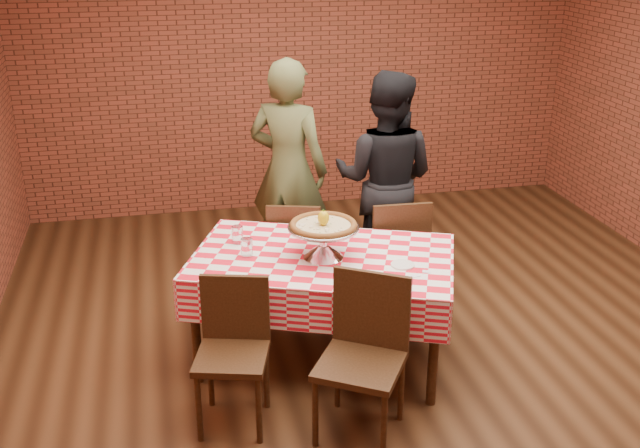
{
  "coord_description": "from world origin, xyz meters",
  "views": [
    {
      "loc": [
        -1.44,
        -4.3,
        2.75
      ],
      "look_at": [
        -0.48,
        0.09,
        0.94
      ],
      "focal_mm": 42.23,
      "sensor_mm": 36.0,
      "label": 1
    }
  ],
  "objects_px": {
    "pizza_stand": "(323,242)",
    "pizza": "(323,226)",
    "table": "(323,308)",
    "condiment_caddy": "(337,229)",
    "water_glass_left": "(247,247)",
    "chair_near_right": "(360,363)",
    "water_glass_right": "(237,235)",
    "diner_black": "(385,180)",
    "chair_far_left": "(296,252)",
    "chair_far_right": "(394,252)",
    "chair_near_left": "(232,359)",
    "diner_olive": "(288,170)"
  },
  "relations": [
    {
      "from": "chair_near_right",
      "to": "pizza",
      "type": "bearing_deg",
      "value": 123.97
    },
    {
      "from": "pizza",
      "to": "diner_black",
      "type": "bearing_deg",
      "value": 56.04
    },
    {
      "from": "water_glass_right",
      "to": "diner_black",
      "type": "relative_size",
      "value": 0.07
    },
    {
      "from": "pizza",
      "to": "pizza_stand",
      "type": "bearing_deg",
      "value": 0.0
    },
    {
      "from": "table",
      "to": "chair_near_left",
      "type": "xyz_separation_m",
      "value": [
        -0.66,
        -0.59,
        0.06
      ]
    },
    {
      "from": "water_glass_left",
      "to": "diner_olive",
      "type": "xyz_separation_m",
      "value": [
        0.5,
        1.29,
        0.08
      ]
    },
    {
      "from": "chair_near_left",
      "to": "chair_near_right",
      "type": "xyz_separation_m",
      "value": [
        0.69,
        -0.24,
        0.03
      ]
    },
    {
      "from": "table",
      "to": "condiment_caddy",
      "type": "relative_size",
      "value": 12.64
    },
    {
      "from": "water_glass_left",
      "to": "chair_far_left",
      "type": "relative_size",
      "value": 0.14
    },
    {
      "from": "chair_near_left",
      "to": "chair_near_right",
      "type": "distance_m",
      "value": 0.73
    },
    {
      "from": "pizza",
      "to": "chair_near_left",
      "type": "distance_m",
      "value": 1.03
    },
    {
      "from": "water_glass_right",
      "to": "diner_olive",
      "type": "height_order",
      "value": "diner_olive"
    },
    {
      "from": "water_glass_right",
      "to": "chair_far_left",
      "type": "height_order",
      "value": "water_glass_right"
    },
    {
      "from": "pizza_stand",
      "to": "condiment_caddy",
      "type": "relative_size",
      "value": 3.58
    },
    {
      "from": "table",
      "to": "pizza",
      "type": "distance_m",
      "value": 0.6
    },
    {
      "from": "chair_far_left",
      "to": "pizza",
      "type": "bearing_deg",
      "value": 107.77
    },
    {
      "from": "pizza_stand",
      "to": "chair_near_left",
      "type": "relative_size",
      "value": 0.53
    },
    {
      "from": "water_glass_right",
      "to": "diner_olive",
      "type": "relative_size",
      "value": 0.07
    },
    {
      "from": "chair_near_left",
      "to": "diner_olive",
      "type": "height_order",
      "value": "diner_olive"
    },
    {
      "from": "pizza_stand",
      "to": "water_glass_left",
      "type": "height_order",
      "value": "pizza_stand"
    },
    {
      "from": "pizza_stand",
      "to": "pizza",
      "type": "distance_m",
      "value": 0.11
    },
    {
      "from": "pizza",
      "to": "diner_olive",
      "type": "distance_m",
      "value": 1.41
    },
    {
      "from": "pizza",
      "to": "water_glass_right",
      "type": "distance_m",
      "value": 0.63
    },
    {
      "from": "water_glass_left",
      "to": "chair_near_right",
      "type": "distance_m",
      "value": 1.12
    },
    {
      "from": "water_glass_right",
      "to": "chair_far_right",
      "type": "xyz_separation_m",
      "value": [
        1.19,
        0.27,
        -0.36
      ]
    },
    {
      "from": "chair_far_right",
      "to": "pizza_stand",
      "type": "bearing_deg",
      "value": 44.64
    },
    {
      "from": "chair_near_right",
      "to": "chair_far_left",
      "type": "xyz_separation_m",
      "value": [
        -0.05,
        1.64,
        -0.03
      ]
    },
    {
      "from": "water_glass_left",
      "to": "diner_olive",
      "type": "relative_size",
      "value": 0.07
    },
    {
      "from": "chair_far_left",
      "to": "chair_far_right",
      "type": "distance_m",
      "value": 0.73
    },
    {
      "from": "chair_far_left",
      "to": "water_glass_left",
      "type": "bearing_deg",
      "value": 73.45
    },
    {
      "from": "diner_black",
      "to": "chair_near_left",
      "type": "bearing_deg",
      "value": 79.22
    },
    {
      "from": "pizza_stand",
      "to": "water_glass_right",
      "type": "height_order",
      "value": "pizza_stand"
    },
    {
      "from": "pizza",
      "to": "condiment_caddy",
      "type": "xyz_separation_m",
      "value": [
        0.16,
        0.28,
        -0.15
      ]
    },
    {
      "from": "table",
      "to": "water_glass_right",
      "type": "distance_m",
      "value": 0.75
    },
    {
      "from": "chair_near_right",
      "to": "water_glass_right",
      "type": "bearing_deg",
      "value": 147.01
    },
    {
      "from": "water_glass_right",
      "to": "chair_near_left",
      "type": "relative_size",
      "value": 0.14
    },
    {
      "from": "pizza_stand",
      "to": "diner_black",
      "type": "bearing_deg",
      "value": 56.04
    },
    {
      "from": "pizza_stand",
      "to": "table",
      "type": "bearing_deg",
      "value": 89.71
    },
    {
      "from": "condiment_caddy",
      "to": "diner_black",
      "type": "relative_size",
      "value": 0.08
    },
    {
      "from": "table",
      "to": "water_glass_left",
      "type": "xyz_separation_m",
      "value": [
        -0.48,
        0.1,
        0.44
      ]
    },
    {
      "from": "table",
      "to": "condiment_caddy",
      "type": "height_order",
      "value": "condiment_caddy"
    },
    {
      "from": "chair_far_right",
      "to": "chair_near_left",
      "type": "bearing_deg",
      "value": 44.01
    },
    {
      "from": "chair_near_right",
      "to": "diner_olive",
      "type": "distance_m",
      "value": 2.26
    },
    {
      "from": "chair_near_left",
      "to": "diner_black",
      "type": "height_order",
      "value": "diner_black"
    },
    {
      "from": "chair_near_left",
      "to": "chair_far_right",
      "type": "bearing_deg",
      "value": 57.22
    },
    {
      "from": "chair_near_left",
      "to": "pizza_stand",
      "type": "bearing_deg",
      "value": 56.56
    },
    {
      "from": "table",
      "to": "condiment_caddy",
      "type": "xyz_separation_m",
      "value": [
        0.16,
        0.26,
        0.45
      ]
    },
    {
      "from": "condiment_caddy",
      "to": "diner_olive",
      "type": "height_order",
      "value": "diner_olive"
    },
    {
      "from": "water_glass_right",
      "to": "chair_near_right",
      "type": "height_order",
      "value": "chair_near_right"
    },
    {
      "from": "diner_black",
      "to": "chair_near_right",
      "type": "bearing_deg",
      "value": 98.68
    }
  ]
}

